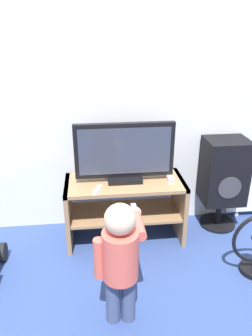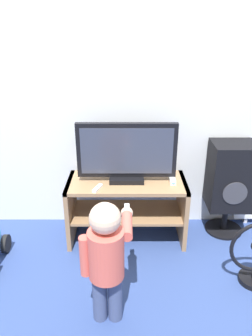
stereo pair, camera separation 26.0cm
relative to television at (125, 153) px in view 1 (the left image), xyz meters
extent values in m
plane|color=navy|center=(0.00, -0.24, -0.80)|extent=(16.00, 16.00, 0.00)
cube|color=silver|center=(0.00, 0.28, 0.50)|extent=(10.00, 0.06, 2.60)
cube|color=#93704C|center=(0.00, -0.02, -0.26)|extent=(1.01, 0.45, 0.03)
cube|color=#93704C|center=(0.00, -0.02, -0.55)|extent=(0.97, 0.41, 0.02)
cube|color=#93704C|center=(-0.49, -0.02, -0.52)|extent=(0.04, 0.45, 0.56)
cube|color=#93704C|center=(0.49, -0.02, -0.52)|extent=(0.04, 0.45, 0.56)
cube|color=black|center=(0.00, 0.00, -0.22)|extent=(0.29, 0.20, 0.04)
cube|color=black|center=(0.00, 0.00, 0.03)|extent=(0.82, 0.05, 0.46)
cube|color=#333847|center=(0.00, -0.03, 0.03)|extent=(0.75, 0.01, 0.39)
cube|color=white|center=(0.38, -0.02, -0.22)|extent=(0.05, 0.16, 0.04)
cube|color=#3F8CE5|center=(0.38, -0.11, -0.22)|extent=(0.03, 0.00, 0.01)
cube|color=white|center=(-0.23, -0.17, -0.23)|extent=(0.08, 0.13, 0.02)
cylinder|color=#337FD8|center=(-0.23, -0.17, -0.22)|extent=(0.01, 0.01, 0.00)
cylinder|color=#3F4C72|center=(-0.17, -0.92, -0.62)|extent=(0.09, 0.09, 0.35)
cylinder|color=#3F4C72|center=(-0.08, -0.92, -0.62)|extent=(0.09, 0.09, 0.35)
cylinder|color=#D1594C|center=(-0.12, -0.92, -0.29)|extent=(0.22, 0.22, 0.32)
sphere|color=beige|center=(-0.12, -0.92, -0.04)|extent=(0.18, 0.18, 0.18)
cylinder|color=#D1594C|center=(-0.25, -0.92, -0.30)|extent=(0.07, 0.07, 0.27)
cylinder|color=#D1594C|center=(0.00, -0.78, -0.17)|extent=(0.07, 0.27, 0.07)
sphere|color=beige|center=(0.00, -0.65, -0.17)|extent=(0.08, 0.08, 0.08)
cube|color=white|center=(0.00, -0.61, -0.17)|extent=(0.03, 0.13, 0.02)
cylinder|color=black|center=(0.91, 0.08, -0.79)|extent=(0.34, 0.34, 0.02)
cylinder|color=black|center=(0.91, 0.08, -0.67)|extent=(0.05, 0.05, 0.27)
cube|color=black|center=(0.91, 0.08, -0.24)|extent=(0.37, 0.31, 0.59)
cylinder|color=#38383D|center=(0.91, -0.08, -0.33)|extent=(0.21, 0.01, 0.21)
cylinder|color=black|center=(-1.02, -0.23, -0.73)|extent=(0.04, 0.15, 0.15)
cube|color=silver|center=(1.15, 0.21, -0.77)|extent=(0.03, 0.05, 0.06)
camera|label=1|loc=(-0.27, -2.48, 0.97)|focal=35.00mm
camera|label=2|loc=(-0.01, -2.49, 0.97)|focal=35.00mm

